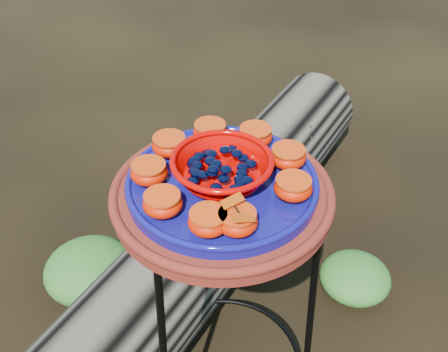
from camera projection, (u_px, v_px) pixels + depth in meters
name	position (u px, v px, depth m)	size (l,w,h in m)	color
plant_stand	(222.00, 314.00, 1.33)	(0.44, 0.44, 0.70)	black
terracotta_saucer	(222.00, 197.00, 1.11)	(0.43, 0.43, 0.03)	maroon
cobalt_plate	(222.00, 185.00, 1.09)	(0.37, 0.37, 0.02)	navy
red_bowl	(222.00, 170.00, 1.06)	(0.19, 0.19, 0.05)	#C10200
glass_gems	(222.00, 154.00, 1.04)	(0.14, 0.14, 0.02)	black
orange_half_0	(237.00, 221.00, 0.96)	(0.07, 0.07, 0.04)	#C70900
orange_half_1	(293.00, 188.00, 1.03)	(0.07, 0.07, 0.04)	#C70900
orange_half_2	(288.00, 157.00, 1.10)	(0.07, 0.07, 0.04)	#C70900
orange_half_3	(255.00, 136.00, 1.16)	(0.07, 0.07, 0.04)	#C70900
orange_half_4	(210.00, 132.00, 1.17)	(0.07, 0.07, 0.04)	#C70900
orange_half_5	(169.00, 145.00, 1.14)	(0.07, 0.07, 0.04)	#C70900
orange_half_6	(149.00, 173.00, 1.07)	(0.07, 0.07, 0.04)	#C70900
orange_half_7	(163.00, 204.00, 1.00)	(0.07, 0.07, 0.04)	#C70900
orange_half_8	(208.00, 222.00, 0.96)	(0.07, 0.07, 0.04)	#C70900
butterfly	(237.00, 210.00, 0.94)	(0.08, 0.05, 0.01)	#C74207
driftwood_log	(219.00, 223.00, 1.86)	(1.69, 0.44, 0.32)	black
foliage_right	(355.00, 277.00, 1.81)	(0.23, 0.23, 0.11)	#1D6123
foliage_back	(89.00, 269.00, 1.81)	(0.29, 0.29, 0.15)	#1D6123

